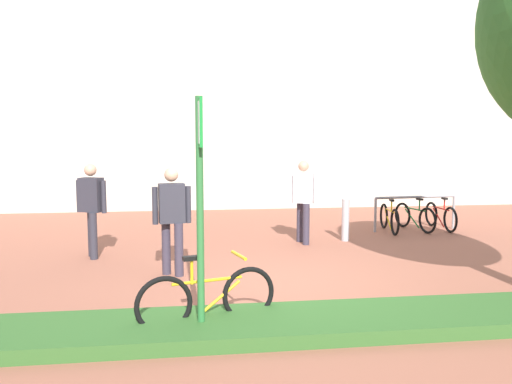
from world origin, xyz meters
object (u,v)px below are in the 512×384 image
at_px(bollard_steel, 345,220).
at_px(person_casual_tan, 303,196).
at_px(bike_at_sign, 208,298).
at_px(person_suited_navy, 92,204).
at_px(bike_rack_cluster, 415,216).
at_px(person_suited_dark, 172,214).
at_px(parking_sign_post, 200,182).

relative_size(bollard_steel, person_casual_tan, 0.52).
xyz_separation_m(bike_at_sign, person_casual_tan, (2.15, 4.52, 0.63)).
xyz_separation_m(person_suited_navy, person_casual_tan, (4.11, 0.76, 0.00)).
height_order(bike_rack_cluster, person_suited_dark, person_suited_dark).
relative_size(parking_sign_post, bollard_steel, 2.91).
bearing_deg(person_casual_tan, bike_at_sign, -115.47).
xyz_separation_m(bike_rack_cluster, person_suited_dark, (-5.60, -3.30, 0.63)).
bearing_deg(person_suited_navy, parking_sign_post, -64.91).
relative_size(parking_sign_post, bike_at_sign, 1.60).
relative_size(bike_rack_cluster, person_casual_tan, 1.22).
height_order(person_casual_tan, person_suited_dark, same).
bearing_deg(bike_rack_cluster, bike_at_sign, -132.32).
bearing_deg(person_suited_dark, parking_sign_post, -81.50).
bearing_deg(bike_at_sign, person_suited_navy, 117.46).
bearing_deg(person_casual_tan, bollard_steel, 6.84).
relative_size(person_casual_tan, person_suited_dark, 1.00).
height_order(bike_at_sign, person_suited_navy, person_suited_navy).
xyz_separation_m(bike_at_sign, person_suited_navy, (-1.95, 3.76, 0.63)).
xyz_separation_m(bike_at_sign, person_suited_dark, (-0.47, 2.34, 0.63)).
bearing_deg(person_suited_dark, bollard_steel, 32.76).
distance_m(bollard_steel, person_suited_navy, 5.16).
distance_m(person_suited_navy, person_suited_dark, 2.06).
distance_m(bike_rack_cluster, person_suited_dark, 6.53).
relative_size(bike_at_sign, person_suited_dark, 0.95).
bearing_deg(bike_rack_cluster, person_suited_navy, -165.17).
height_order(bike_at_sign, person_suited_dark, person_suited_dark).
height_order(bollard_steel, person_suited_navy, person_suited_navy).
distance_m(person_suited_navy, person_casual_tan, 4.18).
xyz_separation_m(bollard_steel, person_suited_dark, (-3.57, -2.30, 0.53)).
height_order(bollard_steel, person_suited_dark, person_suited_dark).
bearing_deg(person_casual_tan, person_suited_dark, -140.19).
relative_size(bike_rack_cluster, person_suited_navy, 1.22).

